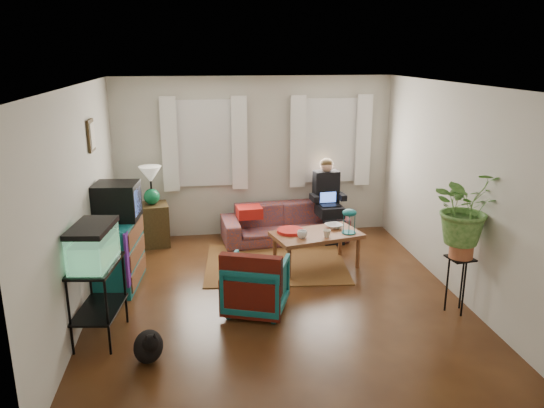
{
  "coord_description": "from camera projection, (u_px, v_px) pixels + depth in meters",
  "views": [
    {
      "loc": [
        -0.88,
        -6.0,
        2.95
      ],
      "look_at": [
        0.0,
        0.4,
        1.1
      ],
      "focal_mm": 35.0,
      "sensor_mm": 36.0,
      "label": 1
    }
  ],
  "objects": [
    {
      "name": "black_cat",
      "position": [
        148.0,
        343.0,
        5.23
      ],
      "size": [
        0.39,
        0.5,
        0.38
      ],
      "primitive_type": "ellipsoid",
      "rotation": [
        0.0,
        0.0,
        0.24
      ],
      "color": "black",
      "rests_on": "floor"
    },
    {
      "name": "snack_tray",
      "position": [
        290.0,
        231.0,
        7.47
      ],
      "size": [
        0.46,
        0.46,
        0.04
      ],
      "primitive_type": "cylinder",
      "rotation": [
        0.0,
        0.0,
        0.25
      ],
      "color": "#B21414",
      "rests_on": "coffee_table"
    },
    {
      "name": "coffee_table",
      "position": [
        316.0,
        250.0,
        7.52
      ],
      "size": [
        1.35,
        0.94,
        0.51
      ],
      "primitive_type": "cube",
      "rotation": [
        0.0,
        0.0,
        0.25
      ],
      "color": "brown",
      "rests_on": "floor"
    },
    {
      "name": "wall_right",
      "position": [
        456.0,
        191.0,
        6.58
      ],
      "size": [
        0.01,
        5.0,
        2.6
      ],
      "primitive_type": "cube",
      "color": "silver",
      "rests_on": "floor"
    },
    {
      "name": "wall_left",
      "position": [
        80.0,
        204.0,
        5.99
      ],
      "size": [
        0.01,
        5.0,
        2.6
      ],
      "primitive_type": "cube",
      "color": "silver",
      "rests_on": "floor"
    },
    {
      "name": "armchair",
      "position": [
        256.0,
        282.0,
        6.22
      ],
      "size": [
        0.86,
        0.83,
        0.7
      ],
      "primitive_type": "imported",
      "rotation": [
        0.0,
        0.0,
        2.8
      ],
      "color": "#105D60",
      "rests_on": "floor"
    },
    {
      "name": "ceiling",
      "position": [
        277.0,
        85.0,
        5.92
      ],
      "size": [
        4.5,
        5.0,
        0.01
      ],
      "primitive_type": "cube",
      "color": "white",
      "rests_on": "wall_back"
    },
    {
      "name": "picture_frame",
      "position": [
        92.0,
        136.0,
        6.62
      ],
      "size": [
        0.04,
        0.32,
        0.4
      ],
      "primitive_type": "cube",
      "color": "#3D2616",
      "rests_on": "wall_left"
    },
    {
      "name": "wall_back",
      "position": [
        254.0,
        157.0,
        8.66
      ],
      "size": [
        4.5,
        0.01,
        2.6
      ],
      "primitive_type": "cube",
      "color": "silver",
      "rests_on": "floor"
    },
    {
      "name": "wall_front",
      "position": [
        326.0,
        285.0,
        3.9
      ],
      "size": [
        4.5,
        0.01,
        2.6
      ],
      "primitive_type": "cube",
      "color": "silver",
      "rests_on": "floor"
    },
    {
      "name": "bowl",
      "position": [
        334.0,
        226.0,
        7.66
      ],
      "size": [
        0.29,
        0.29,
        0.06
      ],
      "primitive_type": "imported",
      "rotation": [
        0.0,
        0.0,
        0.25
      ],
      "color": "white",
      "rests_on": "coffee_table"
    },
    {
      "name": "sofa",
      "position": [
        285.0,
        217.0,
        8.54
      ],
      "size": [
        2.05,
        0.94,
        0.78
      ],
      "primitive_type": "imported",
      "rotation": [
        0.0,
        0.0,
        0.08
      ],
      "color": "brown",
      "rests_on": "floor"
    },
    {
      "name": "side_table",
      "position": [
        154.0,
        225.0,
        8.35
      ],
      "size": [
        0.52,
        0.52,
        0.67
      ],
      "primitive_type": "cube",
      "rotation": [
        0.0,
        0.0,
        0.15
      ],
      "color": "#422F19",
      "rests_on": "floor"
    },
    {
      "name": "crt_tv",
      "position": [
        117.0,
        201.0,
        6.78
      ],
      "size": [
        0.58,
        0.54,
        0.47
      ],
      "primitive_type": "cube",
      "rotation": [
        0.0,
        0.0,
        -0.1
      ],
      "color": "black",
      "rests_on": "dresser"
    },
    {
      "name": "window_right",
      "position": [
        330.0,
        141.0,
        8.74
      ],
      "size": [
        1.08,
        0.04,
        1.38
      ],
      "primitive_type": "cube",
      "color": "white",
      "rests_on": "wall_back"
    },
    {
      "name": "cup_a",
      "position": [
        302.0,
        234.0,
        7.24
      ],
      "size": [
        0.17,
        0.17,
        0.11
      ],
      "primitive_type": "imported",
      "rotation": [
        0.0,
        0.0,
        0.25
      ],
      "color": "white",
      "rests_on": "coffee_table"
    },
    {
      "name": "cup_b",
      "position": [
        327.0,
        233.0,
        7.28
      ],
      "size": [
        0.13,
        0.13,
        0.1
      ],
      "primitive_type": "imported",
      "rotation": [
        0.0,
        0.0,
        0.25
      ],
      "color": "beige",
      "rests_on": "coffee_table"
    },
    {
      "name": "plant_stand",
      "position": [
        458.0,
        285.0,
        6.18
      ],
      "size": [
        0.33,
        0.33,
        0.69
      ],
      "primitive_type": "cube",
      "rotation": [
        0.0,
        0.0,
        0.15
      ],
      "color": "black",
      "rests_on": "floor"
    },
    {
      "name": "potted_plant",
      "position": [
        465.0,
        218.0,
        5.95
      ],
      "size": [
        0.88,
        0.79,
        0.87
      ],
      "primitive_type": "imported",
      "rotation": [
        0.0,
        0.0,
        0.15
      ],
      "color": "#599947",
      "rests_on": "plant_stand"
    },
    {
      "name": "aquarium",
      "position": [
        93.0,
        245.0,
        5.41
      ],
      "size": [
        0.46,
        0.73,
        0.44
      ],
      "primitive_type": "cube",
      "rotation": [
        0.0,
        0.0,
        -0.13
      ],
      "color": "#7FD899",
      "rests_on": "aquarium_stand"
    },
    {
      "name": "birdcage",
      "position": [
        349.0,
        221.0,
        7.4
      ],
      "size": [
        0.24,
        0.24,
        0.35
      ],
      "primitive_type": null,
      "rotation": [
        0.0,
        0.0,
        0.25
      ],
      "color": "#115B6B",
      "rests_on": "coffee_table"
    },
    {
      "name": "seated_person",
      "position": [
        327.0,
        203.0,
        8.63
      ],
      "size": [
        0.55,
        0.65,
        1.19
      ],
      "primitive_type": null,
      "rotation": [
        0.0,
        0.0,
        0.08
      ],
      "color": "black",
      "rests_on": "sofa"
    },
    {
      "name": "curtains_left",
      "position": [
        205.0,
        144.0,
        8.39
      ],
      "size": [
        1.36,
        0.06,
        1.5
      ],
      "primitive_type": "cube",
      "color": "white",
      "rests_on": "wall_back"
    },
    {
      "name": "curtains_right",
      "position": [
        331.0,
        141.0,
        8.66
      ],
      "size": [
        1.36,
        0.06,
        1.5
      ],
      "primitive_type": "cube",
      "color": "white",
      "rests_on": "wall_back"
    },
    {
      "name": "aquarium_stand",
      "position": [
        99.0,
        302.0,
        5.59
      ],
      "size": [
        0.51,
        0.8,
        0.84
      ],
      "primitive_type": "cube",
      "rotation": [
        0.0,
        0.0,
        -0.13
      ],
      "color": "black",
      "rests_on": "floor"
    },
    {
      "name": "table_lamp",
      "position": [
        151.0,
        186.0,
        8.18
      ],
      "size": [
        0.39,
        0.39,
        0.61
      ],
      "primitive_type": null,
      "rotation": [
        0.0,
        0.0,
        0.15
      ],
      "color": "white",
      "rests_on": "side_table"
    },
    {
      "name": "area_rug",
      "position": [
        276.0,
        263.0,
        7.68
      ],
      "size": [
        2.12,
        1.76,
        0.01
      ],
      "primitive_type": "cube",
      "rotation": [
        0.0,
        0.0,
        -0.08
      ],
      "color": "brown",
      "rests_on": "floor"
    },
    {
      "name": "window_left",
      "position": [
        205.0,
        143.0,
        8.47
      ],
      "size": [
        1.08,
        0.04,
        1.38
      ],
      "primitive_type": "cube",
      "color": "white",
      "rests_on": "wall_back"
    },
    {
      "name": "dresser",
      "position": [
        118.0,
        253.0,
        6.87
      ],
      "size": [
        0.58,
        1.02,
        0.88
      ],
      "primitive_type": "cube",
      "rotation": [
        0.0,
        0.0,
        -0.1
      ],
      "color": "#12706F",
      "rests_on": "floor"
    },
    {
      "name": "floor",
      "position": [
        276.0,
        297.0,
        6.64
      ],
      "size": [
        4.5,
        5.0,
        0.01
      ],
      "primitive_type": "cube",
      "color": "#4F2B14",
      "rests_on": "ground"
    },
    {
      "name": "serape_throw",
      "position": [
        251.0,
        280.0,
        5.92
      ],
      "size": [
        0.72,
        0.39,
        0.58
      ],
      "primitive_type": "cube",
      "rotation": [
        0.0,
        0.0,
        -0.34
      ],
      "color": "#9E0A0A",
      "rests_on": "armchair"
    }
  ]
}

